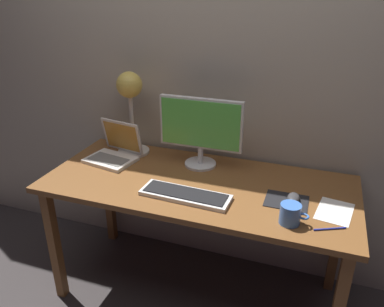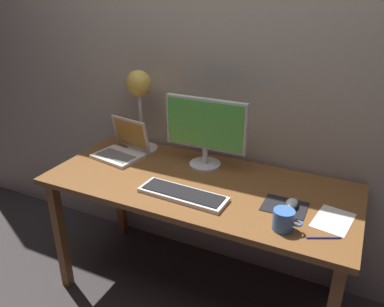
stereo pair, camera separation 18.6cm
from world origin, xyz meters
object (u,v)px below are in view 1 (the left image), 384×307
coffee_mug (290,214)px  keyboard_main (185,195)px  monitor (201,128)px  mouse (293,198)px  pen (330,229)px  laptop (116,149)px  desk_lamp (130,96)px

coffee_mug → keyboard_main: bearing=173.7°
monitor → coffee_mug: monitor is taller
mouse → pen: mouse is taller
keyboard_main → mouse: mouse is taller
monitor → laptop: size_ratio=1.52×
laptop → coffee_mug: laptop is taller
mouse → coffee_mug: size_ratio=0.77×
monitor → coffee_mug: 0.70m
desk_lamp → coffee_mug: bearing=-24.5°
mouse → coffee_mug: coffee_mug is taller
keyboard_main → laptop: size_ratio=1.46×
coffee_mug → pen: size_ratio=0.89×
coffee_mug → pen: (0.16, 0.01, -0.04)m
keyboard_main → coffee_mug: coffee_mug is taller
monitor → keyboard_main: (0.04, -0.36, -0.21)m
laptop → pen: (1.20, -0.33, -0.06)m
monitor → desk_lamp: desk_lamp is taller
monitor → pen: 0.84m
keyboard_main → laptop: 0.61m
monitor → pen: bearing=-29.9°
keyboard_main → coffee_mug: bearing=-6.3°
keyboard_main → mouse: (0.50, 0.13, 0.01)m
monitor → desk_lamp: (-0.44, 0.03, 0.13)m
desk_lamp → coffee_mug: (0.98, -0.45, -0.31)m
coffee_mug → pen: 0.17m
laptop → pen: bearing=-15.4°
coffee_mug → pen: coffee_mug is taller
keyboard_main → pen: 0.67m
mouse → laptop: bearing=171.6°
keyboard_main → coffee_mug: 0.50m
monitor → coffee_mug: bearing=-37.3°
monitor → keyboard_main: size_ratio=1.04×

